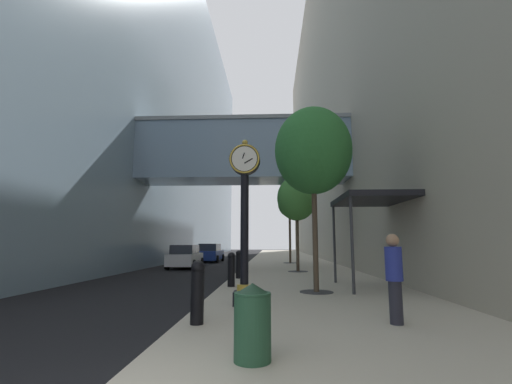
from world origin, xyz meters
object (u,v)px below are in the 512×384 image
object	(u,v)px
street_tree_near	(313,151)
street_tree_mid_far	(290,204)
street_tree_mid_near	(297,199)
car_white_near	(185,257)
street_clock	(245,212)
trash_bin	(252,321)
car_blue_mid	(210,253)
pedestrian_walking	(394,275)
bollard_third	(231,268)
bollard_fourth	(239,264)
bollard_nearest	(197,290)

from	to	relation	value
street_tree_near	street_tree_mid_far	world-z (taller)	street_tree_near
street_tree_mid_near	street_tree_mid_far	xyz separation A→B (m)	(0.00, 8.09, 0.54)
street_tree_mid_near	car_white_near	distance (m)	9.21
street_clock	trash_bin	distance (m)	4.71
street_tree_mid_far	car_blue_mid	bearing A→B (deg)	152.40
street_tree_near	pedestrian_walking	size ratio (longest dim) A/B	3.51
street_clock	trash_bin	size ratio (longest dim) A/B	4.23
street_clock	bollard_third	xyz separation A→B (m)	(-0.78, 3.79, -1.78)
bollard_third	car_white_near	xyz separation A→B (m)	(-4.46, 10.98, -0.02)
street_clock	car_white_near	xyz separation A→B (m)	(-5.24, 14.77, -1.81)
street_clock	bollard_fourth	size ratio (longest dim) A/B	3.55
bollard_third	bollard_nearest	bearing A→B (deg)	-90.00
street_clock	car_white_near	world-z (taller)	street_clock
street_tree_mid_far	pedestrian_walking	world-z (taller)	street_tree_mid_far
street_tree_mid_near	bollard_nearest	bearing A→B (deg)	-103.11
street_tree_mid_near	car_blue_mid	world-z (taller)	street_tree_mid_near
street_tree_mid_far	bollard_fourth	bearing A→B (deg)	-103.98
street_tree_mid_far	trash_bin	size ratio (longest dim) A/B	5.50
pedestrian_walking	car_blue_mid	xyz separation A→B (m)	(-8.04, 24.30, -0.30)
bollard_nearest	street_tree_mid_near	world-z (taller)	street_tree_mid_near
car_white_near	pedestrian_walking	bearing A→B (deg)	-63.24
bollard_fourth	car_blue_mid	bearing A→B (deg)	104.60
street_tree_near	street_tree_mid_near	size ratio (longest dim) A/B	1.16
bollard_third	street_clock	bearing A→B (deg)	-78.37
bollard_nearest	trash_bin	distance (m)	2.47
street_tree_near	car_blue_mid	bearing A→B (deg)	109.45
bollard_third	bollard_fourth	size ratio (longest dim) A/B	1.00
bollard_third	street_tree_mid_far	size ratio (longest dim) A/B	0.22
bollard_fourth	car_white_near	xyz separation A→B (m)	(-4.46, 8.01, -0.02)
bollard_third	car_white_near	world-z (taller)	car_white_near
street_tree_mid_far	car_blue_mid	size ratio (longest dim) A/B	1.26
bollard_nearest	trash_bin	bearing A→B (deg)	-59.98
bollard_third	trash_bin	bearing A→B (deg)	-81.32
pedestrian_walking	bollard_third	bearing A→B (deg)	124.66
bollard_third	bollard_fourth	distance (m)	2.97
bollard_fourth	car_blue_mid	xyz separation A→B (m)	(-4.05, 15.55, -0.00)
bollard_fourth	car_white_near	size ratio (longest dim) A/B	0.28
street_clock	pedestrian_walking	xyz separation A→B (m)	(3.21, -1.99, -1.48)
street_tree_mid_far	car_white_near	xyz separation A→B (m)	(-7.42, -3.87, -4.01)
car_white_near	trash_bin	bearing A→B (deg)	-73.38
bollard_third	bollard_fourth	bearing A→B (deg)	90.00
street_tree_mid_near	street_tree_mid_far	bearing A→B (deg)	90.00
street_tree_near	trash_bin	xyz separation A→B (m)	(-1.73, -6.75, -4.21)
bollard_fourth	pedestrian_walking	size ratio (longest dim) A/B	0.70
street_clock	bollard_fourth	world-z (taller)	street_clock
bollard_fourth	bollard_nearest	bearing A→B (deg)	-90.00
bollard_nearest	bollard_fourth	bearing A→B (deg)	90.00
street_tree_mid_far	car_white_near	distance (m)	9.28
car_white_near	street_clock	bearing A→B (deg)	-70.48
pedestrian_walking	car_blue_mid	distance (m)	25.60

